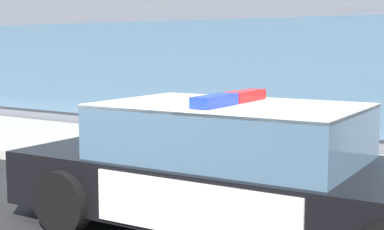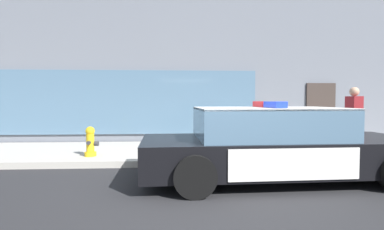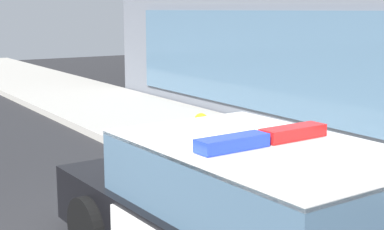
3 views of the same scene
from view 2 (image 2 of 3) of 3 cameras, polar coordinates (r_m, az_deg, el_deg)
name	(u,v)px [view 2 (image 2 of 3)]	position (r m, az deg, el deg)	size (l,w,h in m)	color
ground	(212,192)	(5.25, 3.76, -14.04)	(48.00, 48.00, 0.00)	#262628
sidewalk	(196,152)	(8.70, 0.81, -6.78)	(48.00, 3.34, 0.15)	#B2ADA3
storefront_building	(160,48)	(16.49, -5.93, 12.23)	(19.08, 12.03, 8.48)	slate
police_cruiser	(275,144)	(6.07, 15.13, -5.25)	(5.19, 2.30, 1.49)	black
fire_hydrant	(90,142)	(7.93, -18.28, -4.74)	(0.34, 0.39, 0.73)	gold
pedestrian_on_sidewalk	(354,120)	(9.07, 27.74, -0.75)	(0.28, 0.41, 1.71)	#23232D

